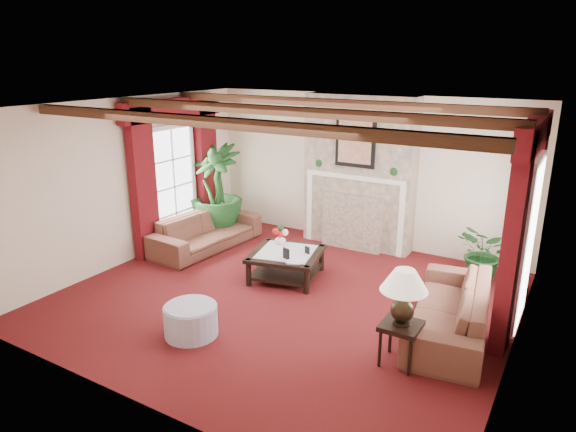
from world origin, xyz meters
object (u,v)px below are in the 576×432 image
Objects in this scene: sofa_left at (206,225)px; potted_palm at (217,210)px; sofa_right at (451,300)px; ottoman at (191,321)px; coffee_table at (286,265)px; side_table at (400,344)px.

potted_palm reaches higher than sofa_left.
sofa_right is at bearing -16.89° from potted_palm.
ottoman is at bearing -66.14° from sofa_right.
coffee_table reaches higher than ottoman.
side_table is (-0.30, -0.99, -0.18)m from sofa_right.
coffee_table is at bearing -106.50° from sofa_right.
sofa_right is 2.64m from coffee_table.
sofa_left is 0.72m from potted_palm.
side_table is 2.53m from ottoman.
coffee_table is (2.19, -1.07, -0.28)m from potted_palm.
sofa_right reaches higher than sofa_left.
sofa_right reaches higher than coffee_table.
coffee_table is at bearing 86.50° from ottoman.
sofa_right is at bearing -21.65° from coffee_table.
sofa_right is 1.27× the size of potted_palm.
sofa_right is at bearing 72.99° from side_table.
potted_palm is at bearing 151.41° from side_table.
potted_palm is 2.71× the size of ottoman.
ottoman is at bearing -106.75° from coffee_table.
sofa_left is 1.97m from coffee_table.
sofa_right is 3.22m from ottoman.
side_table is at bearing -25.11° from sofa_right.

